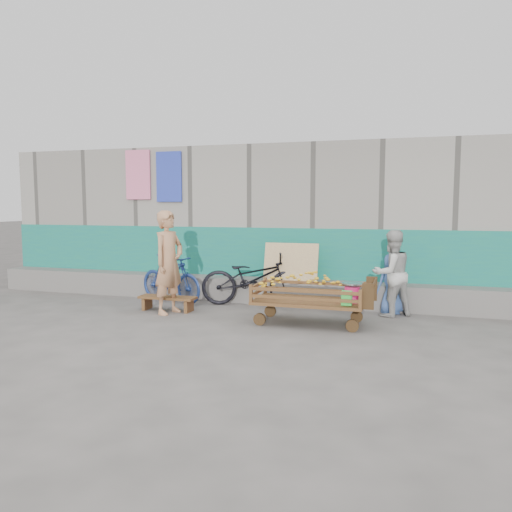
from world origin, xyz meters
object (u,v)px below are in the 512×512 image
(banana_cart, at_px, (307,290))
(bench, at_px, (168,300))
(vendor_man, at_px, (169,262))
(woman, at_px, (392,273))
(bicycle_dark, at_px, (253,278))
(bicycle_blue, at_px, (170,278))
(child, at_px, (392,284))

(banana_cart, relative_size, bench, 1.83)
(vendor_man, xyz_separation_m, woman, (3.61, 0.89, -0.16))
(bench, height_order, vendor_man, vendor_man)
(bench, height_order, woman, woman)
(bicycle_dark, relative_size, bicycle_blue, 1.25)
(bicycle_blue, bearing_deg, bicycle_dark, -63.92)
(bicycle_dark, xyz_separation_m, bicycle_blue, (-1.57, -0.20, -0.04))
(woman, height_order, child, woman)
(bicycle_dark, bearing_deg, bicycle_blue, 81.90)
(child, xyz_separation_m, bicycle_blue, (-4.04, -0.15, -0.06))
(bench, distance_m, child, 3.85)
(banana_cart, xyz_separation_m, vendor_man, (-2.38, 0.06, 0.34))
(child, height_order, bicycle_blue, child)
(bench, relative_size, vendor_man, 0.58)
(bench, distance_m, bicycle_blue, 0.83)
(woman, xyz_separation_m, bicycle_dark, (-2.47, 0.21, -0.22))
(vendor_man, height_order, child, vendor_man)
(vendor_man, relative_size, bicycle_blue, 1.16)
(bench, xyz_separation_m, bicycle_blue, (-0.31, 0.73, 0.27))
(woman, distance_m, bicycle_blue, 4.05)
(bench, xyz_separation_m, child, (3.73, 0.88, 0.33))
(child, relative_size, bicycle_blue, 0.68)
(banana_cart, bearing_deg, bench, 174.49)
(bench, bearing_deg, bicycle_blue, 112.86)
(child, distance_m, bicycle_dark, 2.47)
(child, relative_size, bicycle_dark, 0.55)
(banana_cart, xyz_separation_m, bench, (-2.51, 0.24, -0.35))
(bench, bearing_deg, bicycle_dark, 36.02)
(vendor_man, bearing_deg, bicycle_blue, 40.14)
(vendor_man, height_order, woman, vendor_man)
(vendor_man, height_order, bicycle_blue, vendor_man)
(banana_cart, distance_m, bench, 2.54)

